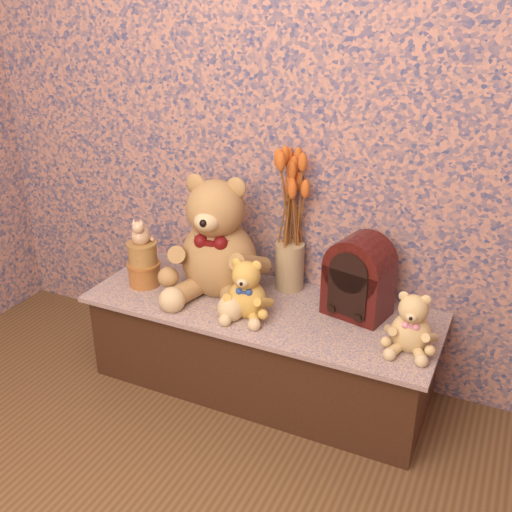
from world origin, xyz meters
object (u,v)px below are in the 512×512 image
(cathedral_radio, at_px, (359,276))
(cat_figurine, at_px, (141,230))
(ceramic_vase, at_px, (290,266))
(biscuit_tin_lower, at_px, (144,274))
(teddy_medium, at_px, (247,285))
(teddy_small, at_px, (413,319))
(teddy_large, at_px, (218,230))

(cathedral_radio, height_order, cat_figurine, cathedral_radio)
(ceramic_vase, relative_size, biscuit_tin_lower, 1.50)
(ceramic_vase, distance_m, biscuit_tin_lower, 0.63)
(cathedral_radio, height_order, ceramic_vase, cathedral_radio)
(teddy_medium, xyz_separation_m, cat_figurine, (-0.52, 0.04, 0.13))
(teddy_small, relative_size, cat_figurine, 1.97)
(cathedral_radio, bearing_deg, teddy_large, -163.29)
(ceramic_vase, xyz_separation_m, biscuit_tin_lower, (-0.58, -0.24, -0.05))
(ceramic_vase, bearing_deg, cathedral_radio, -15.34)
(teddy_large, xyz_separation_m, biscuit_tin_lower, (-0.32, -0.10, -0.22))
(teddy_large, xyz_separation_m, teddy_small, (0.84, -0.11, -0.15))
(teddy_medium, distance_m, biscuit_tin_lower, 0.53)
(cathedral_radio, distance_m, biscuit_tin_lower, 0.93)
(teddy_small, bearing_deg, teddy_large, 168.43)
(teddy_medium, relative_size, cat_figurine, 2.12)
(teddy_medium, height_order, biscuit_tin_lower, teddy_medium)
(teddy_large, xyz_separation_m, ceramic_vase, (0.27, 0.14, -0.17))
(teddy_large, distance_m, teddy_medium, 0.29)
(biscuit_tin_lower, bearing_deg, teddy_medium, -4.65)
(biscuit_tin_lower, relative_size, cat_figurine, 1.12)
(teddy_large, height_order, biscuit_tin_lower, teddy_large)
(teddy_large, relative_size, teddy_medium, 2.12)
(biscuit_tin_lower, xyz_separation_m, cat_figurine, (0.00, 0.00, 0.21))
(teddy_large, bearing_deg, teddy_small, -16.82)
(teddy_large, xyz_separation_m, teddy_medium, (0.20, -0.14, -0.14))
(teddy_large, relative_size, biscuit_tin_lower, 4.00)
(teddy_medium, distance_m, ceramic_vase, 0.29)
(teddy_medium, height_order, teddy_small, teddy_medium)
(ceramic_vase, relative_size, cat_figurine, 1.68)
(teddy_small, relative_size, biscuit_tin_lower, 1.76)
(teddy_medium, xyz_separation_m, cathedral_radio, (0.39, 0.19, 0.04))
(teddy_small, bearing_deg, ceramic_vase, 152.37)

